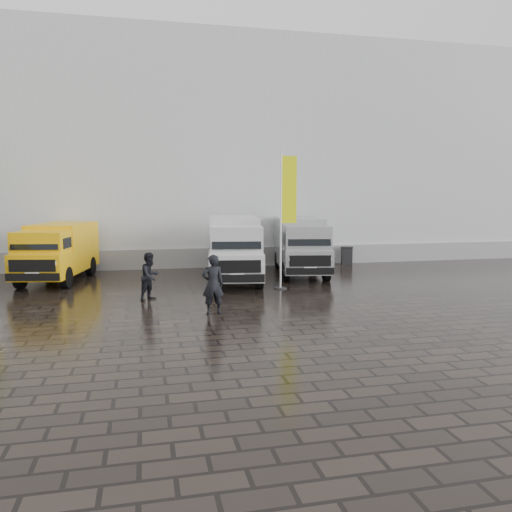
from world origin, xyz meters
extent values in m
plane|color=black|center=(0.00, 0.00, 0.00)|extent=(120.00, 120.00, 0.00)
cube|color=silver|center=(2.00, 16.00, 6.00)|extent=(44.00, 16.00, 12.00)
cube|color=gray|center=(2.00, 7.95, 0.50)|extent=(44.00, 0.15, 1.00)
cylinder|color=black|center=(1.13, 1.37, 0.02)|extent=(0.50, 0.50, 0.04)
cylinder|color=white|center=(1.13, 1.37, 2.70)|extent=(0.07, 0.07, 5.41)
cube|color=#E2EB0C|center=(1.46, 1.37, 3.89)|extent=(0.60, 0.03, 2.60)
cube|color=black|center=(6.46, 7.41, 0.48)|extent=(0.70, 0.70, 0.97)
imported|color=black|center=(-2.06, -2.34, 0.93)|extent=(0.70, 0.48, 1.87)
imported|color=black|center=(-3.93, 0.25, 0.84)|extent=(1.03, 1.03, 1.69)
camera|label=1|loc=(-4.05, -17.44, 3.64)|focal=35.00mm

